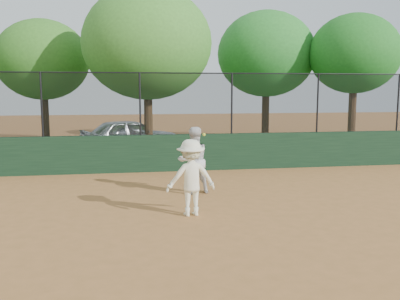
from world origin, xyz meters
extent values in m
plane|color=#A86B36|center=(0.00, 0.00, 0.00)|extent=(80.00, 80.00, 0.00)
cube|color=#17341E|center=(0.00, 6.00, 0.60)|extent=(26.00, 0.20, 1.20)
cube|color=#224816|center=(0.00, 12.00, 0.00)|extent=(36.00, 12.00, 0.01)
imported|color=silver|center=(-0.76, 10.67, 0.72)|extent=(4.53, 2.97, 1.43)
imported|color=silver|center=(0.72, 2.75, 0.86)|extent=(1.00, 0.88, 1.72)
imported|color=white|center=(0.37, 0.78, 0.81)|extent=(1.09, 0.68, 1.62)
sphere|color=gold|center=(0.62, 0.62, 1.74)|extent=(0.07, 0.07, 0.07)
cube|color=black|center=(0.00, 6.00, 2.20)|extent=(26.00, 0.02, 2.00)
cylinder|color=black|center=(0.00, 6.00, 3.18)|extent=(26.00, 0.04, 0.04)
cylinder|color=black|center=(-3.50, 6.00, 2.20)|extent=(0.06, 0.06, 2.00)
cylinder|color=black|center=(-0.50, 6.00, 2.20)|extent=(0.06, 0.06, 2.00)
cylinder|color=black|center=(2.50, 6.00, 2.20)|extent=(0.06, 0.06, 2.00)
cylinder|color=black|center=(5.50, 6.00, 2.20)|extent=(0.06, 0.06, 2.00)
cylinder|color=black|center=(8.50, 6.00, 2.20)|extent=(0.06, 0.06, 2.00)
cylinder|color=#422B17|center=(-4.62, 13.08, 1.19)|extent=(0.36, 0.36, 2.37)
ellipsoid|color=#336B1F|center=(-4.62, 13.08, 3.99)|extent=(4.20, 3.82, 3.63)
cylinder|color=#4A311A|center=(-0.03, 10.24, 1.23)|extent=(0.36, 0.36, 2.47)
ellipsoid|color=#3A7826|center=(-0.03, 10.24, 4.51)|extent=(5.29, 4.81, 4.57)
cylinder|color=#3F2715|center=(5.94, 13.06, 1.26)|extent=(0.36, 0.36, 2.51)
ellipsoid|color=#246F24|center=(5.94, 13.06, 4.38)|extent=(4.84, 4.40, 4.18)
cylinder|color=#462C19|center=(9.50, 11.05, 1.33)|extent=(0.36, 0.36, 2.66)
ellipsoid|color=#1D631C|center=(9.50, 11.05, 4.29)|extent=(4.22, 3.84, 3.64)
camera|label=1|loc=(-0.97, -8.35, 2.66)|focal=40.00mm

